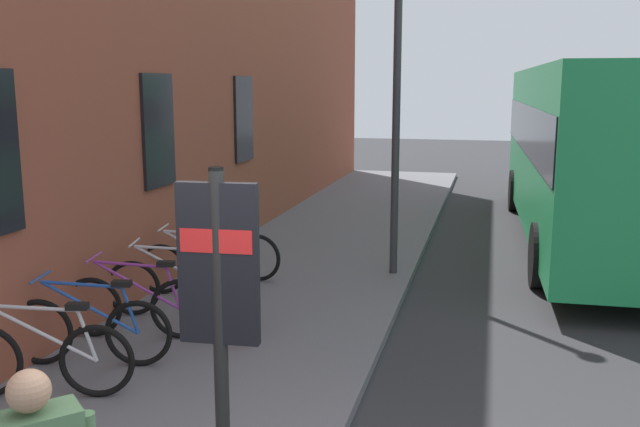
{
  "coord_description": "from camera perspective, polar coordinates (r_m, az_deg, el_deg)",
  "views": [
    {
      "loc": [
        -3.59,
        -1.15,
        3.05
      ],
      "look_at": [
        4.93,
        0.97,
        1.42
      ],
      "focal_mm": 39.15,
      "sensor_mm": 36.0,
      "label": 1
    }
  ],
  "objects": [
    {
      "name": "city_bus",
      "position": [
        14.31,
        21.44,
        5.27
      ],
      "size": [
        10.57,
        2.87,
        3.35
      ],
      "color": "#1E8C4C",
      "rests_on": "ground"
    },
    {
      "name": "bicycle_nearest_sign",
      "position": [
        10.74,
        -7.64,
        -3.25
      ],
      "size": [
        0.48,
        1.77,
        0.97
      ],
      "color": "black",
      "rests_on": "sidewalk_pavement"
    },
    {
      "name": "bicycle_end_of_row",
      "position": [
        7.2,
        -21.79,
        -10.93
      ],
      "size": [
        0.61,
        1.73,
        0.97
      ],
      "color": "black",
      "rests_on": "sidewalk_pavement"
    },
    {
      "name": "bicycle_far_end",
      "position": [
        8.46,
        -14.75,
        -7.3
      ],
      "size": [
        0.51,
        1.75,
        0.97
      ],
      "color": "black",
      "rests_on": "sidewalk_pavement"
    },
    {
      "name": "bicycle_by_door",
      "position": [
        7.8,
        -18.31,
        -9.03
      ],
      "size": [
        0.54,
        1.75,
        0.97
      ],
      "color": "black",
      "rests_on": "sidewalk_pavement"
    },
    {
      "name": "ground",
      "position": [
        10.06,
        12.56,
        -7.38
      ],
      "size": [
        60.0,
        60.0,
        0.0
      ],
      "primitive_type": "plane",
      "color": "#2D2D30"
    },
    {
      "name": "pedestrian_by_facade",
      "position": [
        7.92,
        -6.02,
        -2.97
      ],
      "size": [
        0.65,
        0.39,
        1.78
      ],
      "color": "maroon",
      "rests_on": "sidewalk_pavement"
    },
    {
      "name": "sidewalk_pavement",
      "position": [
        12.31,
        -0.08,
        -3.53
      ],
      "size": [
        24.0,
        3.5,
        0.12
      ],
      "primitive_type": "cube",
      "color": "slate",
      "rests_on": "ground"
    },
    {
      "name": "street_lamp",
      "position": [
        10.72,
        6.33,
        11.67
      ],
      "size": [
        0.28,
        0.28,
        5.34
      ],
      "color": "#333338",
      "rests_on": "sidewalk_pavement"
    },
    {
      "name": "bicycle_leaning_wall",
      "position": [
        9.15,
        -11.84,
        -5.82
      ],
      "size": [
        0.58,
        1.74,
        0.97
      ],
      "color": "black",
      "rests_on": "sidewalk_pavement"
    },
    {
      "name": "bicycle_under_window",
      "position": [
        9.98,
        -9.9,
        -4.38
      ],
      "size": [
        0.49,
        1.76,
        0.97
      ],
      "color": "black",
      "rests_on": "sidewalk_pavement"
    },
    {
      "name": "transit_info_sign",
      "position": [
        4.74,
        -8.25,
        -5.88
      ],
      "size": [
        0.12,
        0.55,
        2.4
      ],
      "color": "black",
      "rests_on": "sidewalk_pavement"
    }
  ]
}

